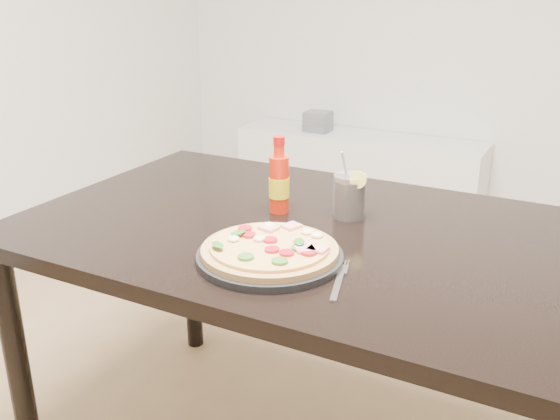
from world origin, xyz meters
The scene contains 8 objects.
dining_table centered at (-0.21, 0.13, 0.67)m, with size 1.40×0.90×0.75m.
plate centered at (-0.19, -0.09, 0.76)m, with size 0.32×0.32×0.02m, color black.
pizza centered at (-0.19, -0.09, 0.78)m, with size 0.30×0.30×0.03m.
hot_sauce_bottle centered at (-0.31, 0.19, 0.83)m, with size 0.07×0.07×0.20m.
cola_cup centered at (-0.14, 0.24, 0.80)m, with size 0.09×0.09×0.17m.
fork centered at (-0.02, -0.11, 0.75)m, with size 0.07×0.19×0.00m.
media_console centered at (-0.80, 2.07, 0.25)m, with size 1.40×0.34×0.50m, color white.
cd_stack centered at (-1.05, 2.05, 0.56)m, with size 0.14×0.12×0.11m.
Camera 1 is at (0.41, -1.17, 1.33)m, focal length 40.00 mm.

